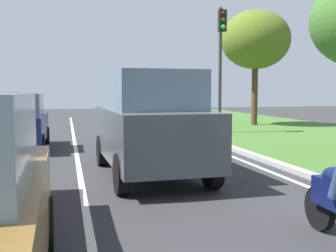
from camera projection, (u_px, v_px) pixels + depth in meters
ground_plane at (98, 149)px, 13.24m from camera, size 60.00×60.00×0.00m
lane_line_center at (76, 150)px, 13.07m from camera, size 0.12×32.00×0.01m
lane_line_right_edge at (205, 146)px, 14.09m from camera, size 0.12×32.00×0.01m
grass_verge_right at (332, 141)px, 15.25m from camera, size 9.00×48.00×0.06m
curb_right at (219, 144)px, 14.21m from camera, size 0.24×48.00×0.12m
car_suv_ahead at (150, 123)px, 9.07m from camera, size 2.08×4.56×2.28m
car_hatchback_far at (18, 122)px, 13.15m from camera, size 1.77×3.72×1.78m
traffic_light_near_right at (221, 48)px, 17.62m from camera, size 0.32×0.50×5.38m
tree_roadside_far at (256, 40)px, 21.60m from camera, size 3.60×3.60×6.05m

